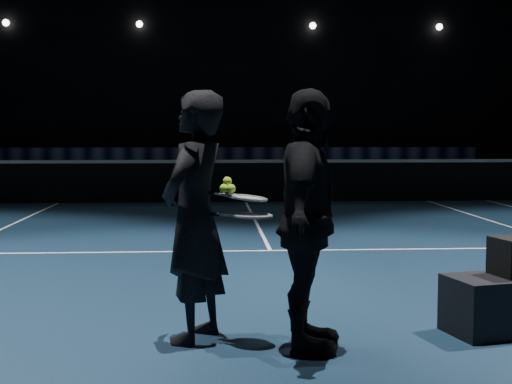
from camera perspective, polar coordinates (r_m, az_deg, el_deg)
floor at (r=15.67m, az=-0.80°, el=-0.87°), size 36.00×36.00×0.00m
wall_back at (r=33.76m, az=-2.35°, el=10.65°), size 30.00×0.00×30.00m
court_lines at (r=15.67m, az=-0.80°, el=-0.86°), size 10.98×23.78×0.01m
net_mesh at (r=15.63m, az=-0.80°, el=0.77°), size 12.80×0.02×0.86m
net_tape at (r=15.61m, az=-0.81°, el=2.47°), size 12.80×0.03×0.07m
sponsor_backdrop at (r=31.11m, az=-2.22°, el=2.76°), size 22.00×0.15×0.90m
fixtures_far at (r=33.75m, az=-2.36°, el=13.22°), size 20.00×0.30×0.30m
player_a at (r=5.26m, az=-4.92°, el=-1.99°), size 0.69×0.80×1.85m
player_b at (r=5.00m, az=4.13°, el=-2.33°), size 0.67×1.16×1.85m
racket_lower at (r=5.10m, az=-0.25°, el=-1.91°), size 0.71×0.45×0.03m
racket_upper at (r=5.14m, az=-0.64°, el=-0.47°), size 0.71×0.41×0.10m
tennis_balls at (r=5.15m, az=-2.30°, el=0.46°), size 0.12×0.10×0.12m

